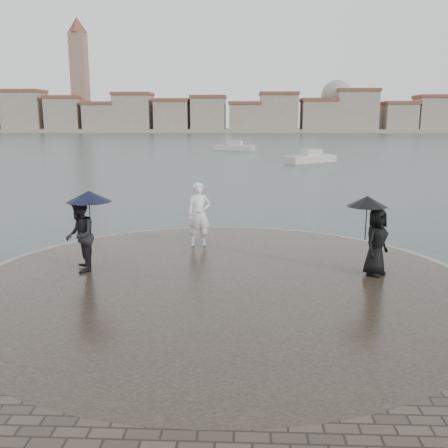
{
  "coord_description": "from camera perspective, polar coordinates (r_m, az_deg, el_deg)",
  "views": [
    {
      "loc": [
        0.56,
        -7.92,
        4.11
      ],
      "look_at": [
        0.0,
        4.8,
        1.45
      ],
      "focal_mm": 40.0,
      "sensor_mm": 36.0,
      "label": 1
    }
  ],
  "objects": [
    {
      "name": "quay_tip",
      "position": [
        12.09,
        -0.27,
        -7.16
      ],
      "size": [
        11.9,
        11.9,
        0.36
      ],
      "primitive_type": "cylinder",
      "color": "#2D261E",
      "rests_on": "ground"
    },
    {
      "name": "boats",
      "position": [
        59.84,
        4.84,
        8.18
      ],
      "size": [
        13.55,
        23.94,
        1.5
      ],
      "color": "#B9B3A7",
      "rests_on": "ground"
    },
    {
      "name": "kerb_ring",
      "position": [
        12.1,
        -0.27,
        -7.26
      ],
      "size": [
        12.5,
        12.5,
        0.32
      ],
      "primitive_type": "cylinder",
      "color": "gray",
      "rests_on": "ground"
    },
    {
      "name": "ground",
      "position": [
        8.94,
        -1.41,
        -15.56
      ],
      "size": [
        400.0,
        400.0,
        0.0
      ],
      "primitive_type": "plane",
      "color": "#2B3835",
      "rests_on": "ground"
    },
    {
      "name": "statue",
      "position": [
        15.06,
        -2.88,
        1.12
      ],
      "size": [
        0.76,
        0.55,
        1.92
      ],
      "primitive_type": "imported",
      "rotation": [
        0.0,
        0.0,
        0.14
      ],
      "color": "white",
      "rests_on": "quay_tip"
    },
    {
      "name": "far_skyline",
      "position": [
        168.78,
        0.21,
        12.3
      ],
      "size": [
        260.0,
        20.0,
        37.0
      ],
      "color": "gray",
      "rests_on": "ground"
    },
    {
      "name": "visitor_left",
      "position": [
        12.91,
        -15.92,
        -0.25
      ],
      "size": [
        1.28,
        1.19,
        2.04
      ],
      "color": "black",
      "rests_on": "quay_tip"
    },
    {
      "name": "visitor_right",
      "position": [
        12.68,
        16.74,
        -0.8
      ],
      "size": [
        1.21,
        1.08,
        1.95
      ],
      "color": "black",
      "rests_on": "quay_tip"
    }
  ]
}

